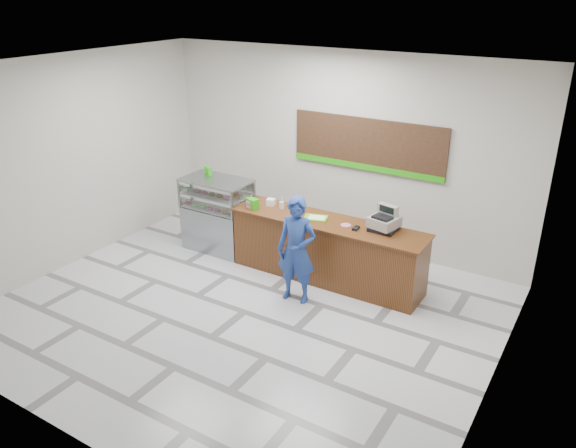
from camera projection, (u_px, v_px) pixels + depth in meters
The scene contains 16 objects.
floor at pixel (244, 312), 8.34m from camera, with size 7.00×7.00×0.00m, color silver.
back_wall at pixel (339, 151), 9.99m from camera, with size 7.00×7.00×0.00m, color beige.
ceiling at pixel (235, 70), 6.95m from camera, with size 7.00×7.00×0.00m, color silver.
sales_counter at pixel (327, 250), 9.08m from camera, with size 3.26×0.76×1.03m.
display_case at pixel (218, 214), 10.09m from camera, with size 1.22×0.72×1.33m.
menu_board at pixel (367, 145), 9.63m from camera, with size 2.80×0.06×0.90m.
cash_register at pixel (384, 221), 8.51m from camera, with size 0.47×0.48×0.37m.
card_terminal at pixel (356, 228), 8.57m from camera, with size 0.07×0.15×0.04m, color black.
serving_tray at pixel (316, 218), 8.97m from camera, with size 0.43×0.36×0.02m.
napkin_box at pixel (271, 202), 9.49m from camera, with size 0.13×0.13×0.11m, color white.
straw_cup at pixel (282, 205), 9.35m from camera, with size 0.08×0.08×0.12m, color silver.
promo_box at pixel (253, 204), 9.34m from camera, with size 0.19×0.13×0.17m, color #29A411.
donut_decal at pixel (346, 225), 8.73m from camera, with size 0.16×0.16×0.00m, color #D96597.
green_cup_left at pixel (207, 170), 10.11m from camera, with size 0.09×0.09×0.14m, color #29A411.
green_cup_right at pixel (210, 171), 10.03m from camera, with size 0.09×0.09×0.13m, color #29A411.
customer at pixel (297, 250), 8.36m from camera, with size 0.61×0.40×1.67m, color navy.
Camera 1 is at (4.29, -5.75, 4.50)m, focal length 35.00 mm.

